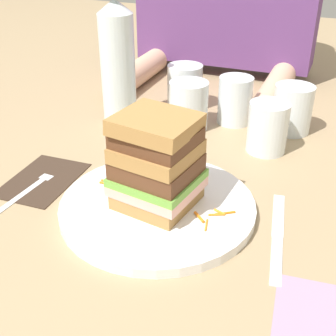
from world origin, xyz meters
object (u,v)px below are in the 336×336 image
object	(u,v)px
empty_tumbler_3	(185,87)
napkin_pink	(309,310)
napkin_dark	(43,179)
fork	(34,184)
empty_tumbler_0	(292,109)
knife	(277,237)
main_plate	(160,205)
empty_tumbler_1	(189,105)
water_bottle	(118,62)
sandwich	(160,161)
juice_glass	(268,129)
empty_tumbler_2	(235,100)

from	to	relation	value
empty_tumbler_3	napkin_pink	size ratio (longest dim) A/B	0.98
napkin_dark	fork	distance (m)	0.02
empty_tumbler_0	empty_tumbler_3	size ratio (longest dim) A/B	0.98
knife	empty_tumbler_3	size ratio (longest dim) A/B	2.09
napkin_pink	empty_tumbler_0	bearing A→B (deg)	101.35
main_plate	fork	size ratio (longest dim) A/B	1.72
napkin_dark	empty_tumbler_1	distance (m)	0.32
water_bottle	empty_tumbler_0	bearing A→B (deg)	14.25
sandwich	empty_tumbler_1	xyz separation A→B (m)	(-0.06, 0.29, -0.03)
napkin_dark	juice_glass	size ratio (longest dim) A/B	1.57
sandwich	empty_tumbler_1	world-z (taller)	sandwich
empty_tumbler_0	juice_glass	bearing A→B (deg)	-105.65
napkin_dark	sandwich	bearing A→B (deg)	-1.42
empty_tumbler_2	napkin_pink	world-z (taller)	empty_tumbler_2
fork	knife	size ratio (longest dim) A/B	0.83
main_plate	napkin_pink	size ratio (longest dim) A/B	2.93
empty_tumbler_3	napkin_pink	xyz separation A→B (m)	(0.33, -0.50, -0.05)
empty_tumbler_1	empty_tumbler_2	distance (m)	0.10
knife	empty_tumbler_1	world-z (taller)	empty_tumbler_1
water_bottle	empty_tumbler_2	distance (m)	0.25
empty_tumbler_1	water_bottle	bearing A→B (deg)	-170.17
sandwich	napkin_pink	xyz separation A→B (m)	(0.23, -0.12, -0.08)
knife	empty_tumbler_1	distance (m)	0.37
main_plate	empty_tumbler_0	xyz separation A→B (m)	(0.13, 0.35, 0.04)
fork	juice_glass	world-z (taller)	juice_glass
knife	empty_tumbler_2	world-z (taller)	empty_tumbler_2
sandwich	water_bottle	xyz separation A→B (m)	(-0.20, 0.26, 0.05)
fork	water_bottle	xyz separation A→B (m)	(0.01, 0.28, 0.12)
napkin_pink	knife	bearing A→B (deg)	115.58
main_plate	empty_tumbler_1	distance (m)	0.30
napkin_dark	juice_glass	distance (m)	0.40
sandwich	knife	bearing A→B (deg)	-0.82
empty_tumbler_1	napkin_pink	bearing A→B (deg)	-54.66
knife	juice_glass	size ratio (longest dim) A/B	2.17
fork	empty_tumbler_3	bearing A→B (deg)	74.82
knife	main_plate	bearing A→B (deg)	179.16
knife	water_bottle	bearing A→B (deg)	144.52
empty_tumbler_0	sandwich	bearing A→B (deg)	-111.19
juice_glass	empty_tumbler_0	distance (m)	0.11
main_plate	empty_tumbler_2	xyz separation A→B (m)	(0.02, 0.35, 0.04)
sandwich	napkin_pink	world-z (taller)	sandwich
empty_tumbler_1	sandwich	bearing A→B (deg)	-78.41
empty_tumbler_2	knife	bearing A→B (deg)	-66.35
napkin_dark	fork	size ratio (longest dim) A/B	0.87
sandwich	empty_tumbler_2	world-z (taller)	sandwich
fork	empty_tumbler_3	world-z (taller)	empty_tumbler_3
sandwich	empty_tumbler_0	bearing A→B (deg)	68.81
sandwich	juice_glass	world-z (taller)	sandwich
empty_tumbler_0	empty_tumbler_2	world-z (taller)	empty_tumbler_2
empty_tumbler_0	water_bottle	bearing A→B (deg)	-165.75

